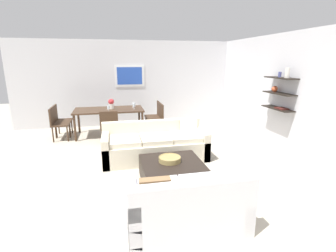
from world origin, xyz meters
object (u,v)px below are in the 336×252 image
at_px(dining_chair_right_far, 155,114).
at_px(loveseat_white, 185,205).
at_px(coffee_table, 172,172).
at_px(dining_table, 109,111).
at_px(dining_chair_left_far, 60,118).
at_px(wine_glass_right_far, 133,104).
at_px(wine_glass_foot, 109,108).
at_px(decorative_bowl, 170,159).
at_px(wine_glass_right_near, 134,105).
at_px(centerpiece_vase, 111,104).
at_px(dining_chair_foot, 109,125).
at_px(sofa_beige, 155,145).
at_px(dining_chair_right_near, 158,117).
at_px(dining_chair_left_near, 57,122).

bearing_deg(dining_chair_right_far, loveseat_white, -95.05).
relative_size(coffee_table, dining_table, 0.55).
bearing_deg(dining_chair_left_far, loveseat_white, -63.85).
relative_size(dining_chair_left_far, wine_glass_right_far, 6.18).
distance_m(dining_chair_right_far, wine_glass_foot, 1.55).
xyz_separation_m(decorative_bowl, wine_glass_right_near, (-0.33, 3.10, 0.43)).
height_order(dining_chair_right_far, centerpiece_vase, centerpiece_vase).
height_order(loveseat_white, decorative_bowl, loveseat_white).
bearing_deg(centerpiece_vase, dining_chair_left_far, 172.72).
relative_size(dining_chair_right_far, wine_glass_right_far, 6.18).
relative_size(coffee_table, dining_chair_left_far, 1.19).
bearing_deg(dining_chair_foot, dining_chair_left_far, 140.49).
height_order(decorative_bowl, wine_glass_foot, wine_glass_foot).
height_order(coffee_table, wine_glass_right_far, wine_glass_right_far).
relative_size(sofa_beige, loveseat_white, 1.47).
bearing_deg(loveseat_white, dining_chair_foot, 104.82).
relative_size(decorative_bowl, dining_chair_right_near, 0.44).
height_order(dining_table, dining_chair_foot, dining_chair_foot).
distance_m(dining_chair_right_near, centerpiece_vase, 1.37).
bearing_deg(decorative_bowl, dining_chair_left_near, 128.54).
distance_m(sofa_beige, dining_chair_left_near, 2.98).
height_order(coffee_table, dining_chair_right_near, dining_chair_right_near).
xyz_separation_m(dining_table, dining_chair_left_far, (-1.36, 0.22, -0.18)).
bearing_deg(wine_glass_right_far, dining_table, -170.12).
relative_size(dining_chair_right_far, dining_chair_foot, 1.00).
distance_m(coffee_table, dining_chair_foot, 2.61).
distance_m(coffee_table, dining_chair_left_far, 4.25).
distance_m(coffee_table, centerpiece_vase, 3.51).
xyz_separation_m(loveseat_white, wine_glass_right_near, (-0.24, 4.35, 0.57)).
bearing_deg(dining_chair_right_far, wine_glass_right_near, -152.49).
bearing_deg(wine_glass_foot, loveseat_white, -76.83).
bearing_deg(wine_glass_foot, sofa_beige, -59.53).
bearing_deg(decorative_bowl, wine_glass_right_far, 95.62).
xyz_separation_m(dining_table, centerpiece_vase, (0.07, 0.04, 0.22)).
bearing_deg(dining_chair_right_near, decorative_bowl, -96.30).
bearing_deg(wine_glass_foot, dining_chair_right_far, 25.69).
height_order(coffee_table, decorative_bowl, decorative_bowl).
bearing_deg(dining_chair_right_far, dining_chair_left_far, 180.00).
bearing_deg(dining_chair_left_near, coffee_table, -51.48).
bearing_deg(dining_table, wine_glass_right_far, 9.88).
height_order(decorative_bowl, dining_chair_right_far, dining_chair_right_far).
relative_size(loveseat_white, wine_glass_right_near, 9.02).
height_order(sofa_beige, wine_glass_foot, wine_glass_foot).
bearing_deg(wine_glass_foot, dining_table, 90.00).
height_order(dining_chair_right_near, centerpiece_vase, centerpiece_vase).
relative_size(dining_chair_left_near, dining_chair_foot, 1.00).
bearing_deg(dining_chair_right_far, coffee_table, -94.93).
bearing_deg(dining_chair_left_far, dining_chair_foot, -39.51).
relative_size(dining_chair_left_far, centerpiece_vase, 3.07).
distance_m(coffee_table, decorative_bowl, 0.24).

